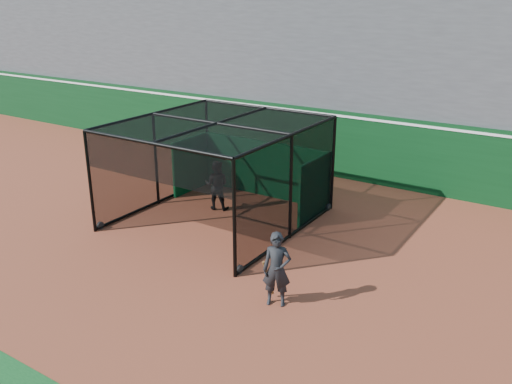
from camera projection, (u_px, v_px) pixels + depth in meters
The scene contains 6 objects.
ground at pixel (178, 255), 14.29m from camera, with size 120.00×120.00×0.00m, color brown.
outfield_wall at pixel (323, 140), 20.56m from camera, with size 50.00×0.50×2.50m.
grandstand at pixel (367, 46), 22.45m from camera, with size 50.00×7.85×8.95m.
batting_cage at pixel (218, 173), 16.10m from camera, with size 5.06×5.46×2.99m.
batter at pixel (217, 185), 17.17m from camera, with size 0.78×0.61×1.61m, color black.
on_deck_player at pixel (277, 270), 11.75m from camera, with size 0.74×0.63×1.71m.
Camera 1 is at (8.74, -9.67, 6.45)m, focal length 38.00 mm.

